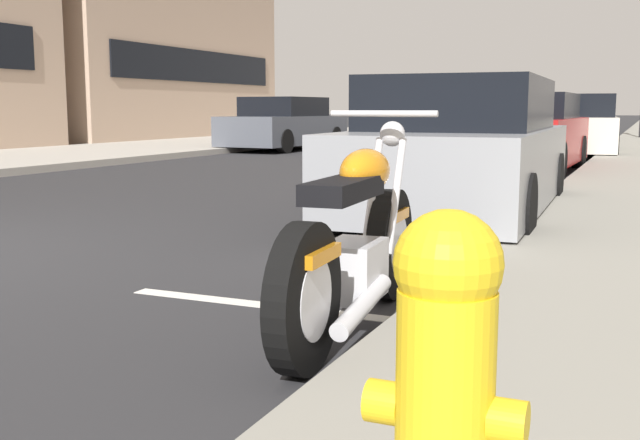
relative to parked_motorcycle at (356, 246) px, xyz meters
The scene contains 9 objects.
sidewalk_far_curb 16.50m from the parked_motorcycle, 42.18° to the left, with size 120.00×5.00×0.14m, color #ADA89E.
parking_stall_stripe 0.66m from the parked_motorcycle, 63.06° to the left, with size 0.12×2.20×0.01m, color silver.
parked_motorcycle is the anchor object (origin of this frame).
parked_car_near_corner 4.25m from the parked_motorcycle, ahead, with size 4.52×1.89×1.45m.
parked_car_mid_block 10.49m from the parked_motorcycle, ahead, with size 4.50×1.98×1.41m.
parked_car_far_down_curb 15.63m from the parked_motorcycle, ahead, with size 4.12×2.09×1.47m.
crossing_truck 37.29m from the parked_motorcycle, ahead, with size 2.22×5.01×1.95m.
car_opposite_curb 17.33m from the parked_motorcycle, 27.44° to the left, with size 4.47×2.08×1.45m.
fire_hydrant 2.25m from the parked_motorcycle, 154.16° to the right, with size 0.24×0.36×0.79m.
Camera 1 is at (-3.84, -5.58, 1.14)m, focal length 42.72 mm.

